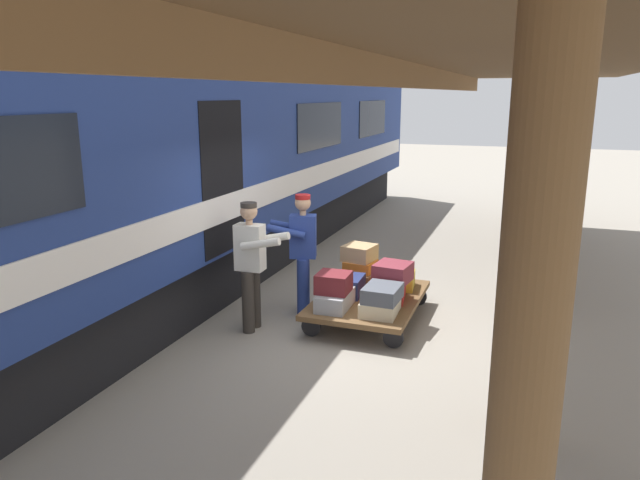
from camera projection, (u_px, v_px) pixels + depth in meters
The scene contains 17 objects.
ground_plane at pixel (351, 334), 7.70m from camera, with size 60.00×60.00×0.00m, color gray.
platform_canopy at pixel (540, 71), 6.24m from camera, with size 3.20×17.28×3.56m.
train_car at pixel (128, 165), 8.29m from camera, with size 3.02×21.67×4.00m.
luggage_cart at pixel (368, 300), 8.14m from camera, with size 1.34×2.01×0.33m.
suitcase_yellow_case at pixel (399, 280), 8.51m from camera, with size 0.42×0.47×0.22m, color gold.
suitcase_gray_aluminum at pixel (335, 300), 7.70m from camera, with size 0.38×0.63×0.21m, color #9EA0A5.
suitcase_navy_fabric at pixel (348, 285), 8.20m from camera, with size 0.40×0.49×0.26m, color navy.
suitcase_brown_leather at pixel (359, 277), 8.71m from camera, with size 0.51×0.47×0.18m, color brown.
suitcase_red_plastic at pixel (390, 290), 8.00m from camera, with size 0.38×0.54×0.27m, color #AD231E.
suitcase_cream_canvas at pixel (380, 306), 7.50m from camera, with size 0.44×0.58×0.19m, color beige.
suitcase_slate_roller at pixel (382, 293), 7.42m from camera, with size 0.42×0.53×0.19m, color #4C515B.
suitcase_orange_carryall at pixel (360, 266), 8.70m from camera, with size 0.41×0.43×0.16m, color #CC6B23.
suitcase_burgundy_valise at pixel (393, 272), 7.89m from camera, with size 0.44×0.47×0.25m, color maroon.
suitcase_maroon_trunk at pixel (334, 283), 7.64m from camera, with size 0.42×0.40×0.25m, color maroon.
suitcase_tan_vintage at pixel (359, 253), 8.68m from camera, with size 0.42×0.43×0.23m, color tan.
porter_in_overalls at pixel (302, 250), 8.24m from camera, with size 0.73×0.55×1.70m.
porter_by_door at pixel (252, 262), 7.64m from camera, with size 0.67×0.43×1.70m.
Camera 1 is at (-2.05, 6.89, 3.03)m, focal length 33.32 mm.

